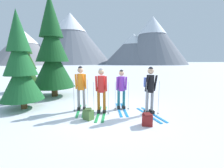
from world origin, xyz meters
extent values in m
plane|color=white|center=(0.00, 0.00, 0.00)|extent=(400.00, 400.00, 0.00)
cube|color=green|center=(-1.00, 0.20, 0.01)|extent=(0.12, 1.56, 0.02)
cube|color=green|center=(-1.22, 0.20, 0.01)|extent=(0.12, 1.56, 0.02)
cube|color=black|center=(-1.00, 0.30, 0.08)|extent=(0.11, 0.26, 0.12)
cylinder|color=gray|center=(-1.00, 0.30, 0.55)|extent=(0.11, 0.11, 0.85)
cube|color=black|center=(-1.22, 0.30, 0.08)|extent=(0.11, 0.26, 0.12)
cylinder|color=gray|center=(-1.22, 0.30, 0.55)|extent=(0.11, 0.11, 0.85)
cylinder|color=orange|center=(-1.11, 0.30, 1.18)|extent=(0.28, 0.28, 0.64)
sphere|color=tan|center=(-1.11, 0.30, 1.65)|extent=(0.23, 0.23, 0.23)
sphere|color=black|center=(-1.11, 0.30, 1.72)|extent=(0.17, 0.17, 0.17)
cylinder|color=orange|center=(-0.93, 0.24, 1.19)|extent=(0.08, 0.21, 0.61)
cylinder|color=orange|center=(-1.29, 0.24, 1.19)|extent=(0.08, 0.21, 0.61)
cylinder|color=#A5A5AD|center=(-0.84, 0.12, 0.64)|extent=(0.02, 0.02, 1.28)
cylinder|color=black|center=(-0.84, 0.12, 0.06)|extent=(0.07, 0.07, 0.01)
cylinder|color=#A5A5AD|center=(-1.38, 0.11, 0.64)|extent=(0.02, 0.02, 1.28)
cylinder|color=black|center=(-1.38, 0.11, 0.06)|extent=(0.07, 0.07, 0.01)
cube|color=#99661E|center=(-1.11, 0.47, 1.21)|extent=(0.26, 0.16, 0.36)
cube|color=green|center=(-0.20, -0.24, 0.01)|extent=(0.29, 1.73, 0.02)
cube|color=green|center=(-0.42, -0.21, 0.01)|extent=(0.29, 1.73, 0.02)
cube|color=black|center=(-0.19, -0.14, 0.08)|extent=(0.14, 0.27, 0.12)
cylinder|color=#B76019|center=(-0.19, -0.14, 0.53)|extent=(0.11, 0.11, 0.83)
cube|color=black|center=(-0.41, -0.11, 0.08)|extent=(0.14, 0.27, 0.12)
cylinder|color=#B76019|center=(-0.41, -0.11, 0.53)|extent=(0.11, 0.11, 0.83)
cylinder|color=red|center=(-0.30, -0.13, 1.14)|extent=(0.28, 0.28, 0.62)
sphere|color=tan|center=(-0.30, -0.13, 1.60)|extent=(0.22, 0.22, 0.22)
sphere|color=gray|center=(-0.30, -0.13, 1.66)|extent=(0.17, 0.17, 0.17)
cylinder|color=red|center=(-0.13, -0.21, 1.16)|extent=(0.10, 0.21, 0.59)
cylinder|color=red|center=(-0.48, -0.17, 1.16)|extent=(0.10, 0.21, 0.59)
cylinder|color=#A5A5AD|center=(-0.05, -0.34, 0.62)|extent=(0.02, 0.02, 1.24)
cylinder|color=black|center=(-0.05, -0.34, 0.06)|extent=(0.07, 0.07, 0.01)
cylinder|color=#A5A5AD|center=(-0.59, -0.27, 0.62)|extent=(0.02, 0.02, 1.24)
cylinder|color=black|center=(-0.59, -0.27, 0.06)|extent=(0.07, 0.07, 0.01)
cube|color=#1E84D1|center=(0.64, 0.20, 0.01)|extent=(0.13, 1.75, 0.02)
cube|color=#1E84D1|center=(0.42, 0.20, 0.01)|extent=(0.13, 1.75, 0.02)
cube|color=black|center=(0.65, 0.30, 0.08)|extent=(0.12, 0.26, 0.12)
cylinder|color=#1E6B7A|center=(0.65, 0.30, 0.51)|extent=(0.11, 0.11, 0.78)
cube|color=black|center=(0.43, 0.30, 0.08)|extent=(0.12, 0.26, 0.12)
cylinder|color=#1E6B7A|center=(0.43, 0.30, 0.51)|extent=(0.11, 0.11, 0.78)
cylinder|color=purple|center=(0.54, 0.30, 1.08)|extent=(0.28, 0.28, 0.59)
sphere|color=tan|center=(0.54, 0.30, 1.51)|extent=(0.21, 0.21, 0.21)
sphere|color=black|center=(0.54, 0.30, 1.57)|extent=(0.16, 0.16, 0.16)
cylinder|color=purple|center=(0.72, 0.24, 1.09)|extent=(0.08, 0.20, 0.56)
cylinder|color=purple|center=(0.36, 0.24, 1.09)|extent=(0.08, 0.20, 0.56)
cylinder|color=#A5A5AD|center=(0.80, 0.11, 0.59)|extent=(0.02, 0.02, 1.18)
cylinder|color=black|center=(0.80, 0.11, 0.06)|extent=(0.07, 0.07, 0.01)
cylinder|color=#A5A5AD|center=(0.26, 0.12, 0.59)|extent=(0.02, 0.02, 1.18)
cylinder|color=black|center=(0.26, 0.12, 0.06)|extent=(0.07, 0.07, 0.01)
cube|color=#99661E|center=(0.54, 0.47, 1.11)|extent=(0.26, 0.17, 0.36)
cube|color=#1E84D1|center=(1.63, -0.48, 0.01)|extent=(0.46, 1.66, 0.02)
cube|color=#1E84D1|center=(1.42, -0.53, 0.01)|extent=(0.46, 1.66, 0.02)
cube|color=black|center=(1.61, -0.38, 0.08)|extent=(0.16, 0.28, 0.12)
cylinder|color=gray|center=(1.61, -0.38, 0.55)|extent=(0.11, 0.11, 0.85)
cube|color=black|center=(1.40, -0.43, 0.08)|extent=(0.16, 0.28, 0.12)
cylinder|color=gray|center=(1.40, -0.43, 0.55)|extent=(0.11, 0.11, 0.85)
cylinder|color=black|center=(1.51, -0.41, 1.17)|extent=(0.28, 0.28, 0.64)
sphere|color=tan|center=(1.51, -0.41, 1.64)|extent=(0.23, 0.23, 0.23)
sphere|color=black|center=(1.51, -0.41, 1.71)|extent=(0.17, 0.17, 0.17)
cylinder|color=black|center=(1.69, -0.43, 1.19)|extent=(0.12, 0.22, 0.61)
cylinder|color=black|center=(1.34, -0.51, 1.19)|extent=(0.12, 0.22, 0.61)
cylinder|color=#A5A5AD|center=(1.81, -0.52, 0.64)|extent=(0.02, 0.02, 1.28)
cylinder|color=black|center=(1.81, -0.52, 0.06)|extent=(0.07, 0.07, 0.01)
cylinder|color=#A5A5AD|center=(1.28, -0.64, 0.64)|extent=(0.02, 0.02, 1.28)
cylinder|color=black|center=(1.28, -0.64, 0.06)|extent=(0.07, 0.07, 0.01)
cube|color=#384C99|center=(1.47, -0.24, 1.20)|extent=(0.29, 0.21, 0.36)
cylinder|color=#51381E|center=(-3.56, 0.72, 0.39)|extent=(0.24, 0.24, 0.78)
cone|color=#195628|center=(-3.56, 0.72, 1.21)|extent=(1.66, 1.66, 1.64)
cone|color=#195628|center=(-3.56, 0.72, 2.24)|extent=(1.27, 1.27, 1.64)
cone|color=#195628|center=(-3.56, 0.72, 3.19)|extent=(0.91, 0.91, 1.64)
cylinder|color=#51381E|center=(-5.08, 4.50, 0.40)|extent=(0.25, 0.25, 0.80)
cone|color=#1E4219|center=(-5.08, 4.50, 1.24)|extent=(1.71, 1.71, 1.69)
cone|color=#1E4219|center=(-5.08, 4.50, 2.31)|extent=(1.31, 1.31, 1.69)
cone|color=#1E4219|center=(-5.08, 4.50, 3.29)|extent=(0.93, 0.93, 1.69)
cylinder|color=#51381E|center=(-2.91, 2.94, 0.54)|extent=(0.33, 0.33, 1.07)
cone|color=#14471E|center=(-2.91, 2.94, 1.67)|extent=(2.29, 2.29, 2.26)
cone|color=#14471E|center=(-2.91, 2.94, 3.09)|extent=(1.75, 1.75, 2.26)
cone|color=#14471E|center=(-2.91, 2.94, 4.40)|extent=(1.25, 1.25, 2.26)
cube|color=#4C7238|center=(-0.77, -0.75, 0.17)|extent=(0.40, 0.39, 0.34)
cube|color=#39562A|center=(-0.77, -0.75, 0.36)|extent=(0.22, 0.28, 0.04)
cube|color=maroon|center=(1.10, -1.40, 0.17)|extent=(0.37, 0.31, 0.34)
cube|color=maroon|center=(1.10, -1.40, 0.36)|extent=(0.22, 0.28, 0.04)
cone|color=gray|center=(-35.95, 73.63, 8.19)|extent=(32.56, 32.56, 16.38)
cone|color=white|center=(-35.95, 73.63, 13.24)|extent=(13.10, 13.10, 6.28)
cone|color=slate|center=(-16.10, 87.08, 14.60)|extent=(47.80, 47.80, 29.20)
cone|color=white|center=(-16.10, 87.08, 23.73)|extent=(18.79, 18.79, 10.93)
cone|color=slate|center=(18.69, 75.99, 8.15)|extent=(32.50, 32.50, 16.29)
cone|color=white|center=(18.69, 75.99, 13.43)|extent=(11.99, 11.99, 5.73)
cone|color=slate|center=(28.71, 75.56, 12.62)|extent=(37.57, 37.57, 25.23)
cone|color=white|center=(28.71, 75.56, 20.49)|extent=(14.81, 14.81, 9.47)
camera|label=1|loc=(-0.41, -5.78, 2.01)|focal=24.21mm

